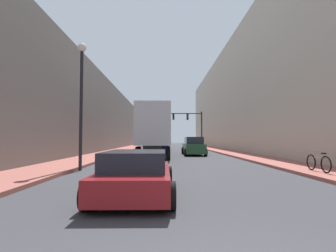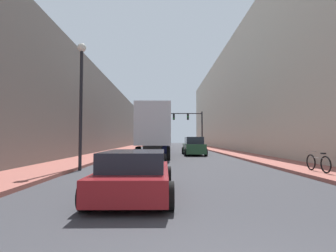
# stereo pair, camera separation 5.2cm
# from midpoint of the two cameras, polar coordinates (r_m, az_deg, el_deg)

# --- Properties ---
(sidewalk_right) EXTENTS (2.84, 80.00, 0.15)m
(sidewalk_right) POSITION_cam_midpoint_polar(r_m,az_deg,el_deg) (32.81, 12.10, -5.35)
(sidewalk_right) COLOR #9E564C
(sidewalk_right) RESTS_ON ground
(sidewalk_left) EXTENTS (2.84, 80.00, 0.15)m
(sidewalk_left) POSITION_cam_midpoint_polar(r_m,az_deg,el_deg) (32.54, -10.92, -5.39)
(sidewalk_left) COLOR #9E564C
(sidewalk_left) RESTS_ON ground
(building_right) EXTENTS (6.00, 80.00, 14.82)m
(building_right) POSITION_cam_midpoint_polar(r_m,az_deg,el_deg) (34.52, 19.21, 7.10)
(building_right) COLOR #BCB29E
(building_right) RESTS_ON ground
(building_left) EXTENTS (6.00, 80.00, 9.19)m
(building_left) POSITION_cam_midpoint_polar(r_m,az_deg,el_deg) (33.71, -18.27, 2.49)
(building_left) COLOR #66605B
(building_left) RESTS_ON ground
(semi_truck) EXTENTS (2.57, 12.68, 4.21)m
(semi_truck) POSITION_cam_midpoint_polar(r_m,az_deg,el_deg) (24.24, -2.66, -1.02)
(semi_truck) COLOR silver
(semi_truck) RESTS_ON ground
(sedan_car) EXTENTS (2.07, 4.43, 1.24)m
(sedan_car) POSITION_cam_midpoint_polar(r_m,az_deg,el_deg) (7.48, -6.94, -10.27)
(sedan_car) COLOR maroon
(sedan_car) RESTS_ON ground
(suv_car) EXTENTS (2.06, 4.90, 1.75)m
(suv_car) POSITION_cam_midpoint_polar(r_m,az_deg,el_deg) (25.64, 5.67, -4.46)
(suv_car) COLOR #234C2D
(suv_car) RESTS_ON ground
(traffic_signal_gantry) EXTENTS (6.53, 0.35, 5.71)m
(traffic_signal_gantry) POSITION_cam_midpoint_polar(r_m,az_deg,el_deg) (39.87, 5.14, 0.69)
(traffic_signal_gantry) COLOR black
(traffic_signal_gantry) RESTS_ON ground
(street_lamp) EXTENTS (0.44, 0.44, 6.43)m
(street_lamp) POSITION_cam_midpoint_polar(r_m,az_deg,el_deg) (14.05, -18.28, 7.94)
(street_lamp) COLOR black
(street_lamp) RESTS_ON ground
(parked_bicycle) EXTENTS (0.44, 1.82, 0.86)m
(parked_bicycle) POSITION_cam_midpoint_polar(r_m,az_deg,el_deg) (13.19, 29.96, -6.96)
(parked_bicycle) COLOR black
(parked_bicycle) RESTS_ON sidewalk_right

